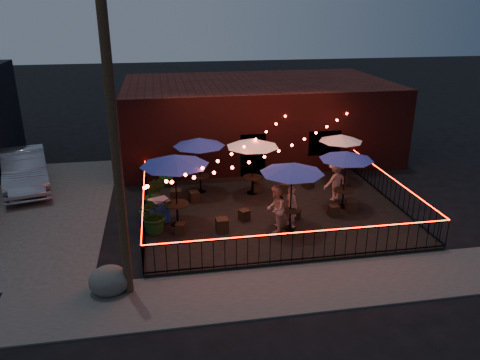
# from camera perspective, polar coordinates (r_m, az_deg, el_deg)

# --- Properties ---
(ground) EXTENTS (110.00, 110.00, 0.00)m
(ground) POSITION_cam_1_polar(r_m,az_deg,el_deg) (17.06, 5.60, -6.84)
(ground) COLOR black
(ground) RESTS_ON ground
(patio) EXTENTS (10.00, 8.00, 0.15)m
(patio) POSITION_cam_1_polar(r_m,az_deg,el_deg) (18.76, 4.00, -3.87)
(patio) COLOR black
(patio) RESTS_ON ground
(sidewalk) EXTENTS (18.00, 2.50, 0.05)m
(sidewalk) POSITION_cam_1_polar(r_m,az_deg,el_deg) (14.38, 9.09, -12.62)
(sidewalk) COLOR #3E3C39
(sidewalk) RESTS_ON ground
(brick_building) EXTENTS (14.00, 8.00, 4.00)m
(brick_building) POSITION_cam_1_polar(r_m,az_deg,el_deg) (25.76, 2.04, 7.53)
(brick_building) COLOR #36110E
(brick_building) RESTS_ON ground
(utility_pole) EXTENTS (0.26, 0.26, 8.00)m
(utility_pole) POSITION_cam_1_polar(r_m,az_deg,el_deg) (12.60, -14.80, 2.15)
(utility_pole) COLOR #321D14
(utility_pole) RESTS_ON ground
(fence_front) EXTENTS (10.00, 0.04, 1.04)m
(fence_front) POSITION_cam_1_polar(r_m,az_deg,el_deg) (15.06, 7.70, -8.05)
(fence_front) COLOR black
(fence_front) RESTS_ON patio
(fence_left) EXTENTS (0.04, 8.00, 1.04)m
(fence_left) POSITION_cam_1_polar(r_m,az_deg,el_deg) (18.05, -11.58, -3.24)
(fence_left) COLOR black
(fence_left) RESTS_ON patio
(fence_right) EXTENTS (0.04, 8.00, 1.04)m
(fence_right) POSITION_cam_1_polar(r_m,az_deg,el_deg) (20.26, 17.92, -1.16)
(fence_right) COLOR black
(fence_right) RESTS_ON patio
(festoon_lights) EXTENTS (10.02, 8.72, 1.32)m
(festoon_lights) POSITION_cam_1_polar(r_m,az_deg,el_deg) (17.39, 1.20, 2.81)
(festoon_lights) COLOR red
(festoon_lights) RESTS_ON ground
(cafe_table_0) EXTENTS (2.67, 2.67, 2.73)m
(cafe_table_0) POSITION_cam_1_polar(r_m,az_deg,el_deg) (16.71, -7.99, 2.31)
(cafe_table_0) COLOR black
(cafe_table_0) RESTS_ON patio
(cafe_table_1) EXTENTS (2.36, 2.36, 2.44)m
(cafe_table_1) POSITION_cam_1_polar(r_m,az_deg,el_deg) (19.81, -5.01, 4.56)
(cafe_table_1) COLOR black
(cafe_table_1) RESTS_ON patio
(cafe_table_2) EXTENTS (2.98, 2.98, 2.52)m
(cafe_table_2) POSITION_cam_1_polar(r_m,az_deg,el_deg) (16.42, 6.37, 1.35)
(cafe_table_2) COLOR black
(cafe_table_2) RESTS_ON patio
(cafe_table_3) EXTENTS (2.85, 2.85, 2.46)m
(cafe_table_3) POSITION_cam_1_polar(r_m,az_deg,el_deg) (19.57, 1.54, 4.49)
(cafe_table_3) COLOR black
(cafe_table_3) RESTS_ON patio
(cafe_table_4) EXTENTS (2.64, 2.64, 2.36)m
(cafe_table_4) POSITION_cam_1_polar(r_m,az_deg,el_deg) (18.68, 12.85, 2.85)
(cafe_table_4) COLOR black
(cafe_table_4) RESTS_ON patio
(cafe_table_5) EXTENTS (2.25, 2.25, 2.19)m
(cafe_table_5) POSITION_cam_1_polar(r_m,az_deg,el_deg) (21.70, 12.19, 4.97)
(cafe_table_5) COLOR black
(cafe_table_5) RESTS_ON patio
(bistro_chair_0) EXTENTS (0.42, 0.42, 0.40)m
(bistro_chair_0) POSITION_cam_1_polar(r_m,az_deg,el_deg) (16.89, -7.25, -5.88)
(bistro_chair_0) COLOR black
(bistro_chair_0) RESTS_ON patio
(bistro_chair_1) EXTENTS (0.45, 0.45, 0.51)m
(bistro_chair_1) POSITION_cam_1_polar(r_m,az_deg,el_deg) (16.89, -2.21, -5.52)
(bistro_chair_1) COLOR black
(bistro_chair_1) RESTS_ON patio
(bistro_chair_2) EXTENTS (0.50, 0.50, 0.52)m
(bistro_chair_2) POSITION_cam_1_polar(r_m,az_deg,el_deg) (19.55, -7.77, -1.91)
(bistro_chair_2) COLOR black
(bistro_chair_2) RESTS_ON patio
(bistro_chair_3) EXTENTS (0.47, 0.47, 0.46)m
(bistro_chair_3) POSITION_cam_1_polar(r_m,az_deg,el_deg) (19.44, -5.60, -2.04)
(bistro_chair_3) COLOR black
(bistro_chair_3) RESTS_ON patio
(bistro_chair_4) EXTENTS (0.46, 0.46, 0.41)m
(bistro_chair_4) POSITION_cam_1_polar(r_m,az_deg,el_deg) (17.76, 0.52, -4.29)
(bistro_chair_4) COLOR black
(bistro_chair_4) RESTS_ON patio
(bistro_chair_5) EXTENTS (0.44, 0.44, 0.40)m
(bistro_chair_5) POSITION_cam_1_polar(r_m,az_deg,el_deg) (18.05, 6.83, -4.05)
(bistro_chair_5) COLOR black
(bistro_chair_5) RESTS_ON patio
(bistro_chair_6) EXTENTS (0.38, 0.38, 0.44)m
(bistro_chair_6) POSITION_cam_1_polar(r_m,az_deg,el_deg) (20.38, 2.10, -0.88)
(bistro_chair_6) COLOR black
(bistro_chair_6) RESTS_ON patio
(bistro_chair_7) EXTENTS (0.44, 0.44, 0.41)m
(bistro_chair_7) POSITION_cam_1_polar(r_m,az_deg,el_deg) (20.40, 5.42, -0.98)
(bistro_chair_7) COLOR black
(bistro_chair_7) RESTS_ON patio
(bistro_chair_8) EXTENTS (0.41, 0.41, 0.44)m
(bistro_chair_8) POSITION_cam_1_polar(r_m,az_deg,el_deg) (18.46, 11.36, -3.68)
(bistro_chair_8) COLOR black
(bistro_chair_8) RESTS_ON patio
(bistro_chair_9) EXTENTS (0.44, 0.44, 0.46)m
(bistro_chair_9) POSITION_cam_1_polar(r_m,az_deg,el_deg) (18.99, 13.42, -3.09)
(bistro_chair_9) COLOR black
(bistro_chair_9) RESTS_ON patio
(bistro_chair_10) EXTENTS (0.53, 0.53, 0.48)m
(bistro_chair_10) POSITION_cam_1_polar(r_m,az_deg,el_deg) (21.08, 8.32, -0.29)
(bistro_chair_10) COLOR black
(bistro_chair_10) RESTS_ON patio
(bistro_chair_11) EXTENTS (0.49, 0.49, 0.46)m
(bistro_chair_11) POSITION_cam_1_polar(r_m,az_deg,el_deg) (21.43, 12.27, -0.22)
(bistro_chair_11) COLOR black
(bistro_chair_11) RESTS_ON patio
(patron_a) EXTENTS (0.57, 0.67, 1.57)m
(patron_a) POSITION_cam_1_polar(r_m,az_deg,el_deg) (17.14, 6.30, -3.26)
(patron_a) COLOR tan
(patron_a) RESTS_ON patio
(patron_b) EXTENTS (0.93, 1.03, 1.73)m
(patron_b) POSITION_cam_1_polar(r_m,az_deg,el_deg) (16.73, 4.37, -3.52)
(patron_b) COLOR tan
(patron_b) RESTS_ON patio
(patron_c) EXTENTS (1.22, 0.93, 1.67)m
(patron_c) POSITION_cam_1_polar(r_m,az_deg,el_deg) (19.74, 11.56, -0.12)
(patron_c) COLOR #D4B090
(patron_c) RESTS_ON patio
(potted_shrub_a) EXTENTS (1.54, 1.43, 1.41)m
(potted_shrub_a) POSITION_cam_1_polar(r_m,az_deg,el_deg) (16.93, -10.33, -4.11)
(potted_shrub_a) COLOR #1A3A11
(potted_shrub_a) RESTS_ON patio
(potted_shrub_b) EXTENTS (0.98, 0.86, 1.54)m
(potted_shrub_b) POSITION_cam_1_polar(r_m,az_deg,el_deg) (18.40, -10.37, -1.81)
(potted_shrub_b) COLOR #183D0C
(potted_shrub_b) RESTS_ON patio
(potted_shrub_c) EXTENTS (0.81, 0.81, 1.21)m
(potted_shrub_c) POSITION_cam_1_polar(r_m,az_deg,el_deg) (21.24, -9.00, 0.90)
(potted_shrub_c) COLOR #123D13
(potted_shrub_c) RESTS_ON patio
(cooler) EXTENTS (0.83, 0.73, 0.91)m
(cooler) POSITION_cam_1_polar(r_m,az_deg,el_deg) (17.81, -9.81, -3.64)
(cooler) COLOR blue
(cooler) RESTS_ON patio
(boulder) EXTENTS (1.05, 0.91, 0.80)m
(boulder) POSITION_cam_1_polar(r_m,az_deg,el_deg) (14.25, -15.65, -11.74)
(boulder) COLOR #4B4A45
(boulder) RESTS_ON ground
(car_silver) EXTENTS (3.07, 5.48, 1.71)m
(car_silver) POSITION_cam_1_polar(r_m,az_deg,el_deg) (23.14, -24.73, 1.12)
(car_silver) COLOR gray
(car_silver) RESTS_ON ground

